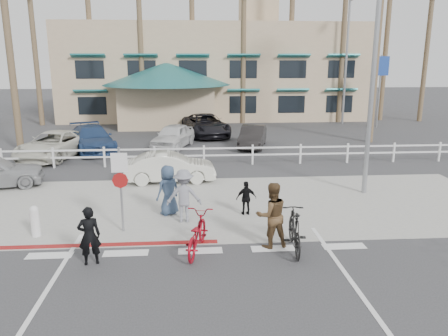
{
  "coord_description": "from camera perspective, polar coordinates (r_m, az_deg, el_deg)",
  "views": [
    {
      "loc": [
        -0.17,
        -10.38,
        5.08
      ],
      "look_at": [
        0.89,
        3.91,
        1.5
      ],
      "focal_mm": 35.0,
      "sensor_mm": 36.0,
      "label": 1
    }
  ],
  "objects": [
    {
      "name": "info_sign",
      "position": [
        35.42,
        19.62,
        9.53
      ],
      "size": [
        1.2,
        0.16,
        5.6
      ],
      "primitive_type": null,
      "color": "navy",
      "rests_on": "ground"
    },
    {
      "name": "lot_car_5",
      "position": [
        29.75,
        -2.4,
        5.61
      ],
      "size": [
        3.53,
        5.7,
        1.47
      ],
      "primitive_type": "imported",
      "rotation": [
        0.0,
        0.0,
        0.22
      ],
      "color": "black",
      "rests_on": "ground"
    },
    {
      "name": "streetlight_1",
      "position": [
        36.47,
        15.65,
        13.0
      ],
      "size": [
        0.6,
        2.0,
        9.5
      ],
      "primitive_type": null,
      "color": "gray",
      "rests_on": "ground"
    },
    {
      "name": "palm_4",
      "position": [
        36.46,
        -4.18,
        17.79
      ],
      "size": [
        4.0,
        4.0,
        15.0
      ],
      "primitive_type": null,
      "color": "#1F4C1D",
      "rests_on": "ground"
    },
    {
      "name": "lot_car_2",
      "position": [
        25.79,
        -6.67,
        4.14
      ],
      "size": [
        2.82,
        4.4,
        1.39
      ],
      "primitive_type": "imported",
      "rotation": [
        0.0,
        0.0,
        -0.31
      ],
      "color": "silver",
      "rests_on": "ground"
    },
    {
      "name": "curb_red",
      "position": [
        12.95,
        -16.75,
        -9.64
      ],
      "size": [
        7.0,
        0.25,
        0.02
      ],
      "primitive_type": "cube",
      "color": "maroon",
      "rests_on": "ground"
    },
    {
      "name": "sign_post",
      "position": [
        13.27,
        -13.34,
        -2.24
      ],
      "size": [
        0.5,
        0.1,
        2.9
      ],
      "primitive_type": null,
      "color": "gray",
      "rests_on": "ground"
    },
    {
      "name": "bike_black",
      "position": [
        12.05,
        9.21,
        -8.03
      ],
      "size": [
        0.72,
        2.01,
        1.18
      ],
      "primitive_type": "imported",
      "rotation": [
        0.0,
        0.0,
        3.06
      ],
      "color": "black",
      "rests_on": "ground"
    },
    {
      "name": "palm_1",
      "position": [
        37.33,
        -23.58,
        15.08
      ],
      "size": [
        4.0,
        4.0,
        13.0
      ],
      "primitive_type": null,
      "color": "#1F4C1D",
      "rests_on": "ground"
    },
    {
      "name": "palm_9",
      "position": [
        40.27,
        25.06,
        14.78
      ],
      "size": [
        4.0,
        4.0,
        13.0
      ],
      "primitive_type": null,
      "color": "#1F4C1D",
      "rests_on": "ground"
    },
    {
      "name": "pedestrian_child",
      "position": [
        14.59,
        2.93,
        -3.96
      ],
      "size": [
        0.7,
        0.35,
        1.16
      ],
      "primitive_type": "imported",
      "rotation": [
        0.0,
        0.0,
        3.24
      ],
      "color": "black",
      "rests_on": "ground"
    },
    {
      "name": "lot_car_0",
      "position": [
        24.65,
        -21.32,
        2.82
      ],
      "size": [
        3.49,
        5.43,
        1.39
      ],
      "primitive_type": "imported",
      "rotation": [
        0.0,
        0.0,
        -0.25
      ],
      "color": "silver",
      "rests_on": "ground"
    },
    {
      "name": "ground",
      "position": [
        11.56,
        -3.05,
        -12.06
      ],
      "size": [
        140.0,
        140.0,
        0.0
      ],
      "primitive_type": "plane",
      "color": "#333335"
    },
    {
      "name": "palm_6",
      "position": [
        37.44,
        8.86,
        19.1
      ],
      "size": [
        4.0,
        4.0,
        17.0
      ],
      "primitive_type": null,
      "color": "#1F4C1D",
      "rests_on": "ground"
    },
    {
      "name": "parking_lot",
      "position": [
        28.83,
        -3.86,
        3.85
      ],
      "size": [
        50.0,
        16.0,
        0.01
      ],
      "primitive_type": "cube",
      "color": "#333335",
      "rests_on": "ground"
    },
    {
      "name": "palm_5",
      "position": [
        35.65,
        2.57,
        16.29
      ],
      "size": [
        4.0,
        4.0,
        13.0
      ],
      "primitive_type": null,
      "color": "#1F4C1D",
      "rests_on": "ground"
    },
    {
      "name": "palm_11",
      "position": [
        28.71,
        19.55,
        17.09
      ],
      "size": [
        4.0,
        4.0,
        14.0
      ],
      "primitive_type": null,
      "color": "#1F4C1D",
      "rests_on": "ground"
    },
    {
      "name": "palm_10",
      "position": [
        27.23,
        -26.32,
        14.57
      ],
      "size": [
        4.0,
        4.0,
        12.0
      ],
      "primitive_type": null,
      "color": "#1F4C1D",
      "rests_on": "ground"
    },
    {
      "name": "rider_red",
      "position": [
        11.59,
        -17.19,
        -8.46
      ],
      "size": [
        0.64,
        0.5,
        1.54
      ],
      "primitive_type": "imported",
      "rotation": [
        0.0,
        0.0,
        3.41
      ],
      "color": "black",
      "rests_on": "ground"
    },
    {
      "name": "palm_2",
      "position": [
        37.33,
        -17.21,
        17.91
      ],
      "size": [
        4.0,
        4.0,
        16.0
      ],
      "primitive_type": null,
      "color": "#1F4C1D",
      "rests_on": "ground"
    },
    {
      "name": "bike_red",
      "position": [
        11.87,
        -3.59,
        -8.51
      ],
      "size": [
        1.14,
        2.14,
        1.07
      ],
      "primitive_type": "imported",
      "rotation": [
        0.0,
        0.0,
        2.92
      ],
      "color": "maroon",
      "rests_on": "ground"
    },
    {
      "name": "rail_fence",
      "position": [
        21.39,
        -2.36,
        1.65
      ],
      "size": [
        29.4,
        0.16,
        1.0
      ],
      "primitive_type": null,
      "color": "silver",
      "rests_on": "ground"
    },
    {
      "name": "palm_3",
      "position": [
        35.64,
        -10.89,
        16.87
      ],
      "size": [
        4.0,
        4.0,
        14.0
      ],
      "primitive_type": null,
      "color": "#1F4C1D",
      "rests_on": "ground"
    },
    {
      "name": "cross_street",
      "position": [
        19.55,
        -3.61,
        -1.05
      ],
      "size": [
        40.0,
        5.0,
        0.01
      ],
      "primitive_type": "cube",
      "color": "#333335",
      "rests_on": "ground"
    },
    {
      "name": "sidewalk_plaza",
      "position": [
        15.72,
        -3.42,
        -4.83
      ],
      "size": [
        22.0,
        7.0,
        0.01
      ],
      "primitive_type": "cube",
      "color": "gray",
      "rests_on": "ground"
    },
    {
      "name": "streetlight_0",
      "position": [
        17.23,
        18.9,
        11.36
      ],
      "size": [
        0.6,
        2.0,
        9.0
      ],
      "primitive_type": null,
      "color": "gray",
      "rests_on": "ground"
    },
    {
      "name": "palm_8",
      "position": [
        39.89,
        20.57,
        16.65
      ],
      "size": [
        4.0,
        4.0,
        15.0
      ],
      "primitive_type": null,
      "color": "#1F4C1D",
      "rests_on": "ground"
    },
    {
      "name": "palm_7",
      "position": [
        37.46,
        15.35,
        16.48
      ],
      "size": [
        4.0,
        4.0,
        14.0
      ],
      "primitive_type": null,
      "color": "#1F4C1D",
      "rests_on": "ground"
    },
    {
      "name": "pedestrian_b",
      "position": [
        14.63,
        -7.29,
        -2.9
      ],
      "size": [
        0.99,
        0.93,
        1.7
      ],
      "primitive_type": "imported",
      "rotation": [
        0.0,
        0.0,
        3.79
      ],
      "color": "#2F415C",
      "rests_on": "ground"
    },
    {
      "name": "pedestrian_a",
      "position": [
        13.94,
        -5.26,
        -3.64
      ],
      "size": [
        1.13,
        0.67,
        1.72
      ],
      "primitive_type": "imported",
      "rotation": [
        0.0,
        0.0,
        3.12
      ],
      "color": "gray",
      "rests_on": "ground"
    },
    {
      "name": "bike_path",
      "position": [
        9.8,
        -2.77,
        -17.18
      ],
      "size": [
        12.0,
        16.0,
        0.01
      ],
      "primitive_type": "cube",
      "color": "#333335",
      "rests_on": "ground"
    },
    {
      "name": "bollard_0",
      "position": [
        14.0,
        -23.45,
        -6.39
      ],
      "size": [
        0.26,
        0.26,
        0.95
      ],
      "primitive_type": null,
      "color": "silver",
      "rests_on": "ground"
    },
    {
      "name": "rider_black",
      "position": [
        12.09,
        6.23,
        -6.15
      ],
      "size": [
        1.01,
        0.85,
        1.85
      ],
      "primitive_type": "imported",
      "rotation": [
        0.0,
        0.0,
        3.33
      ],
      "color": "#4F3921",
      "rests_on": "ground"
    },
    {
      "name": "building",
      "position": [
        41.44,
        -1.3,
        14.8
      ],
      "size": [
        28.0,
        16.0,
        11.3
      ],
      "primitive_type": null,
      "color": "tan",
      "rests_on": "ground"
    },
    {
      "name": "lot_car_3",
      "position": [
        25.9,
        3.76,
        4.11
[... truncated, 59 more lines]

